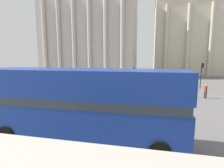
{
  "coord_description": "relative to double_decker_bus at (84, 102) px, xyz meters",
  "views": [
    {
      "loc": [
        -0.45,
        -2.4,
        4.68
      ],
      "look_at": [
        -4.29,
        15.19,
        2.0
      ],
      "focal_mm": 28.0,
      "sensor_mm": 36.0,
      "label": 1
    }
  ],
  "objects": [
    {
      "name": "traffic_light_near",
      "position": [
        2.41,
        3.87,
        0.33
      ],
      "size": [
        0.42,
        0.24,
        4.01
      ],
      "color": "black",
      "rests_on": "ground_plane"
    },
    {
      "name": "plaza_building_left",
      "position": [
        -13.01,
        38.43,
        9.54
      ],
      "size": [
        25.61,
        13.13,
        23.65
      ],
      "color": "#BCB2A8",
      "rests_on": "ground_plane"
    },
    {
      "name": "car_white",
      "position": [
        6.74,
        22.08,
        -1.58
      ],
      "size": [
        4.2,
        1.93,
        1.35
      ],
      "rotation": [
        0.0,
        0.0,
        3.48
      ],
      "color": "black",
      "rests_on": "ground_plane"
    },
    {
      "name": "pedestrian_red",
      "position": [
        9.94,
        13.06,
        -1.33
      ],
      "size": [
        0.32,
        0.32,
        1.66
      ],
      "rotation": [
        0.0,
        0.0,
        6.2
      ],
      "color": "#282B33",
      "rests_on": "ground_plane"
    },
    {
      "name": "traffic_light_far",
      "position": [
        11.19,
        19.9,
        0.33
      ],
      "size": [
        0.42,
        0.24,
        4.01
      ],
      "color": "black",
      "rests_on": "ground_plane"
    },
    {
      "name": "plaza_building_right",
      "position": [
        18.45,
        49.3,
        8.83
      ],
      "size": [
        28.14,
        16.88,
        22.21
      ],
      "color": "beige",
      "rests_on": "ground_plane"
    },
    {
      "name": "traffic_light_mid",
      "position": [
        5.85,
        12.79,
        -0.12
      ],
      "size": [
        0.42,
        0.24,
        3.27
      ],
      "color": "black",
      "rests_on": "ground_plane"
    },
    {
      "name": "pedestrian_olive",
      "position": [
        10.26,
        22.48,
        -1.25
      ],
      "size": [
        0.32,
        0.32,
        1.77
      ],
      "rotation": [
        0.0,
        0.0,
        1.05
      ],
      "color": "#282B33",
      "rests_on": "ground_plane"
    },
    {
      "name": "double_decker_bus",
      "position": [
        0.0,
        0.0,
        0.0
      ],
      "size": [
        10.9,
        2.69,
        4.08
      ],
      "rotation": [
        0.0,
        0.0,
        0.13
      ],
      "color": "black",
      "rests_on": "ground_plane"
    }
  ]
}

